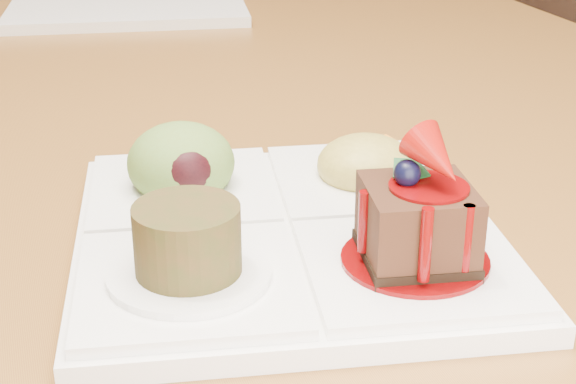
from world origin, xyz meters
name	(u,v)px	position (x,y,z in m)	size (l,w,h in m)	color
dining_table	(110,74)	(0.00, 0.00, 0.68)	(1.00, 1.80, 0.75)	brown
sampler_plate	(284,216)	(0.02, -0.60, 0.77)	(0.27, 0.27, 0.09)	white
second_plate	(128,0)	(0.04, 0.06, 0.76)	(0.27, 0.27, 0.01)	white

